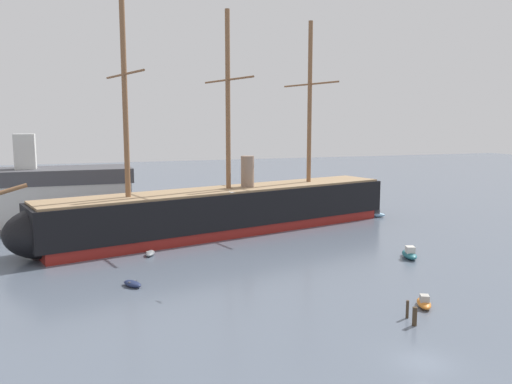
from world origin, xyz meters
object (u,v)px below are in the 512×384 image
(dinghy_far_left, at_px, (50,230))
(mooring_piling_left_pair, at_px, (415,316))
(mooring_piling_nearest, at_px, (407,309))
(dockside_warehouse_left, at_px, (9,199))
(motorboat_far_right, at_px, (376,214))
(motorboat_foreground_right, at_px, (424,303))
(seagull_in_flight, at_px, (232,192))
(motorboat_mid_right, at_px, (409,254))
(dinghy_alongside_bow, at_px, (150,253))
(tall_ship, at_px, (229,209))
(dinghy_mid_left, at_px, (132,284))

(dinghy_far_left, height_order, mooring_piling_left_pair, mooring_piling_left_pair)
(mooring_piling_nearest, distance_m, dockside_warehouse_left, 66.99)
(motorboat_far_right, bearing_deg, dinghy_far_left, 174.02)
(dockside_warehouse_left, bearing_deg, dinghy_far_left, -42.49)
(motorboat_foreground_right, height_order, seagull_in_flight, seagull_in_flight)
(motorboat_mid_right, distance_m, dinghy_alongside_bow, 33.76)
(mooring_piling_nearest, bearing_deg, tall_ship, 97.09)
(motorboat_mid_right, distance_m, mooring_piling_left_pair, 22.82)
(motorboat_mid_right, relative_size, motorboat_far_right, 1.12)
(motorboat_mid_right, height_order, mooring_piling_nearest, mooring_piling_nearest)
(motorboat_foreground_right, distance_m, dinghy_alongside_bow, 35.31)
(dinghy_mid_left, height_order, mooring_piling_left_pair, mooring_piling_left_pair)
(motorboat_mid_right, xyz_separation_m, dockside_warehouse_left, (-50.65, 38.00, 4.34))
(dinghy_mid_left, bearing_deg, motorboat_foreground_right, -31.23)
(motorboat_mid_right, height_order, seagull_in_flight, seagull_in_flight)
(dinghy_mid_left, height_order, mooring_piling_nearest, mooring_piling_nearest)
(motorboat_foreground_right, distance_m, mooring_piling_left_pair, 5.03)
(motorboat_foreground_right, relative_size, seagull_in_flight, 3.01)
(tall_ship, xyz_separation_m, motorboat_mid_right, (17.59, -22.57, -3.16))
(dinghy_far_left, distance_m, mooring_piling_left_pair, 59.90)
(dinghy_alongside_bow, bearing_deg, dockside_warehouse_left, 127.10)
(motorboat_far_right, bearing_deg, dinghy_mid_left, -150.72)
(dinghy_alongside_bow, distance_m, dockside_warehouse_left, 32.31)
(tall_ship, relative_size, motorboat_mid_right, 16.86)
(mooring_piling_left_pair, bearing_deg, seagull_in_flight, 124.73)
(dockside_warehouse_left, bearing_deg, mooring_piling_nearest, -55.38)
(dinghy_mid_left, relative_size, dinghy_far_left, 1.04)
(motorboat_foreground_right, height_order, mooring_piling_nearest, mooring_piling_nearest)
(dinghy_mid_left, distance_m, dockside_warehouse_left, 41.20)
(tall_ship, height_order, motorboat_foreground_right, tall_ship)
(motorboat_far_right, height_order, mooring_piling_left_pair, mooring_piling_left_pair)
(motorboat_mid_right, bearing_deg, tall_ship, 127.93)
(motorboat_foreground_right, height_order, dockside_warehouse_left, dockside_warehouse_left)
(tall_ship, relative_size, seagull_in_flight, 66.30)
(motorboat_mid_right, relative_size, seagull_in_flight, 3.93)
(dinghy_far_left, distance_m, mooring_piling_nearest, 58.75)
(motorboat_far_right, xyz_separation_m, seagull_in_flight, (-36.39, -28.68, 9.48))
(mooring_piling_nearest, bearing_deg, motorboat_mid_right, 53.35)
(dockside_warehouse_left, distance_m, seagull_in_flight, 48.25)
(dockside_warehouse_left, bearing_deg, motorboat_far_right, -10.47)
(dinghy_mid_left, bearing_deg, dinghy_alongside_bow, 73.84)
(dinghy_alongside_bow, relative_size, motorboat_far_right, 0.74)
(tall_ship, bearing_deg, seagull_in_flight, -105.58)
(motorboat_mid_right, relative_size, dockside_warehouse_left, 0.10)
(tall_ship, bearing_deg, motorboat_foreground_right, -77.88)
(mooring_piling_nearest, xyz_separation_m, dockside_warehouse_left, (-37.98, 55.03, 4.09))
(mooring_piling_nearest, bearing_deg, dinghy_alongside_bow, 122.34)
(tall_ship, bearing_deg, dinghy_alongside_bow, -143.81)
(dinghy_alongside_bow, bearing_deg, motorboat_mid_right, -21.72)
(mooring_piling_nearest, distance_m, seagull_in_flight, 21.06)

